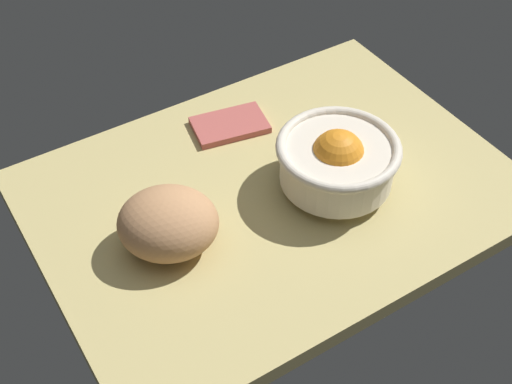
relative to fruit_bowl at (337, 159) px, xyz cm
name	(u,v)px	position (x,y,z in cm)	size (l,w,h in cm)	color
ground_plane	(273,194)	(-8.43, 4.99, -7.55)	(74.90, 54.89, 3.00)	tan
fruit_bowl	(337,159)	(0.00, 0.00, 0.00)	(19.39, 19.39, 11.16)	silver
bread_loaf	(168,223)	(-27.88, 2.98, -1.21)	(14.70, 12.79, 9.68)	tan
napkin_folded	(230,125)	(-6.76, 21.66, -5.45)	(12.71, 7.95, 1.21)	#B2534D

